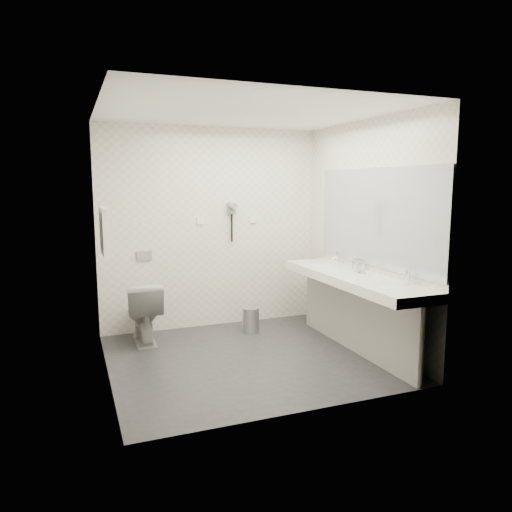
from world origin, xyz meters
name	(u,v)px	position (x,y,z in m)	size (l,w,h in m)	color
floor	(248,358)	(0.00, 0.00, 0.00)	(2.80, 2.80, 0.00)	#28282D
ceiling	(247,112)	(0.00, 0.00, 2.50)	(2.80, 2.80, 0.00)	white
wall_back	(212,228)	(0.00, 1.30, 1.25)	(2.80, 2.80, 0.00)	white
wall_front	(307,257)	(0.00, -1.30, 1.25)	(2.80, 2.80, 0.00)	white
wall_left	(103,246)	(-1.40, 0.00, 1.25)	(2.60, 2.60, 0.00)	white
wall_right	(365,234)	(1.40, 0.00, 1.25)	(2.60, 2.60, 0.00)	white
vanity_counter	(353,279)	(1.12, -0.20, 0.80)	(0.55, 2.20, 0.10)	white
vanity_panel	(354,317)	(1.15, -0.20, 0.38)	(0.03, 2.15, 0.75)	#989790
vanity_post_near	(421,346)	(1.18, -1.24, 0.38)	(0.06, 0.06, 0.75)	silver
vanity_post_far	(311,296)	(1.18, 0.84, 0.38)	(0.06, 0.06, 0.75)	silver
mirror	(375,217)	(1.39, -0.20, 1.45)	(0.02, 2.20, 1.05)	#B2BCC6
basin_near	(390,288)	(1.12, -0.85, 0.83)	(0.40, 0.31, 0.05)	white
basin_far	(323,266)	(1.12, 0.45, 0.83)	(0.40, 0.31, 0.05)	white
faucet_near	(408,277)	(1.32, -0.85, 0.92)	(0.04, 0.04, 0.15)	silver
faucet_far	(337,258)	(1.32, 0.45, 0.92)	(0.04, 0.04, 0.15)	silver
soap_bottle_a	(356,267)	(1.20, -0.14, 0.91)	(0.05, 0.05, 0.12)	beige
soap_bottle_b	(358,268)	(1.23, -0.14, 0.90)	(0.08, 0.08, 0.10)	beige
soap_bottle_c	(363,268)	(1.24, -0.22, 0.91)	(0.04, 0.04, 0.12)	beige
glass_left	(360,265)	(1.33, -0.02, 0.91)	(0.06, 0.06, 0.12)	silver
glass_right	(355,263)	(1.34, 0.10, 0.91)	(0.06, 0.06, 0.11)	silver
toilet	(144,312)	(-0.93, 0.92, 0.35)	(0.40, 0.70, 0.71)	white
flush_plate	(144,256)	(-0.85, 1.29, 0.95)	(0.18, 0.02, 0.12)	#B2B5BA
pedal_bin	(251,320)	(0.34, 0.82, 0.15)	(0.21, 0.21, 0.29)	#B2B5BA
bin_lid	(251,308)	(0.34, 0.82, 0.30)	(0.21, 0.21, 0.01)	#B2B5BA
towel_rail	(103,209)	(-1.35, 0.55, 1.55)	(0.02, 0.02, 0.62)	silver
towel_near	(106,232)	(-1.34, 0.41, 1.33)	(0.07, 0.24, 0.48)	white
towel_far	(104,230)	(-1.34, 0.69, 1.33)	(0.07, 0.24, 0.48)	white
dryer_cradle	(231,208)	(0.25, 1.27, 1.50)	(0.10, 0.04, 0.14)	gray
dryer_barrel	(233,206)	(0.25, 1.20, 1.53)	(0.08, 0.08, 0.14)	gray
dryer_cord	(232,228)	(0.25, 1.26, 1.25)	(0.02, 0.02, 0.35)	black
switch_plate_a	(200,221)	(-0.15, 1.29, 1.35)	(0.09, 0.02, 0.09)	white
switch_plate_b	(253,219)	(0.55, 1.29, 1.35)	(0.09, 0.02, 0.09)	white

